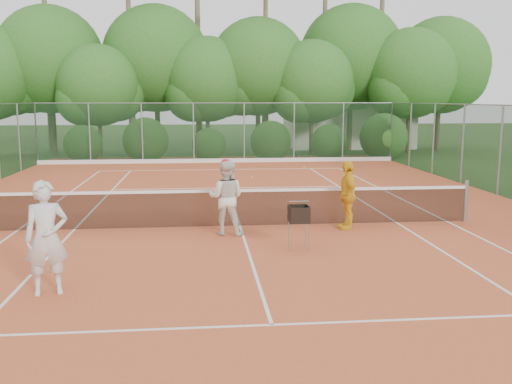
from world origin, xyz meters
TOP-DOWN VIEW (x-y plane):
  - ground at (0.00, 0.00)m, footprint 120.00×120.00m
  - clay_court at (0.00, 0.00)m, footprint 18.00×36.00m
  - club_building at (9.00, 24.00)m, footprint 8.00×5.00m
  - tennis_net at (0.00, 0.00)m, footprint 11.97×0.10m
  - player_white at (-3.51, -4.70)m, footprint 0.78×0.61m
  - player_center_grp at (-0.38, -0.78)m, footprint 0.99×0.85m
  - player_yellow at (2.63, -0.47)m, footprint 0.48×1.02m
  - ball_hopper at (1.10, -2.31)m, footprint 0.41×0.41m
  - stray_ball_a at (1.12, 8.93)m, footprint 0.07×0.07m
  - stray_ball_b at (1.99, 11.63)m, footprint 0.07×0.07m
  - stray_ball_c at (3.88, 12.14)m, footprint 0.07×0.07m
  - court_markings at (0.00, 0.00)m, footprint 11.03×23.83m
  - fence_back at (0.00, 15.00)m, footprint 18.07×0.07m
  - tropical_treeline at (1.43, 20.22)m, footprint 32.10×8.49m

SIDE VIEW (x-z plane):
  - ground at x=0.00m, z-range 0.00..0.00m
  - clay_court at x=0.00m, z-range 0.00..0.02m
  - court_markings at x=0.00m, z-range 0.02..0.03m
  - stray_ball_a at x=1.12m, z-range 0.02..0.09m
  - stray_ball_b at x=1.99m, z-range 0.02..0.09m
  - stray_ball_c at x=3.88m, z-range 0.02..0.09m
  - tennis_net at x=0.00m, z-range -0.02..1.08m
  - ball_hopper at x=1.10m, z-range 0.30..1.24m
  - player_yellow at x=2.63m, z-range 0.02..1.73m
  - player_center_grp at x=-0.38m, z-range 0.01..1.82m
  - player_white at x=-3.51m, z-range 0.02..1.91m
  - club_building at x=9.00m, z-range 0.00..3.00m
  - fence_back at x=0.00m, z-range 0.02..3.02m
  - tropical_treeline at x=1.43m, z-range -2.40..12.63m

